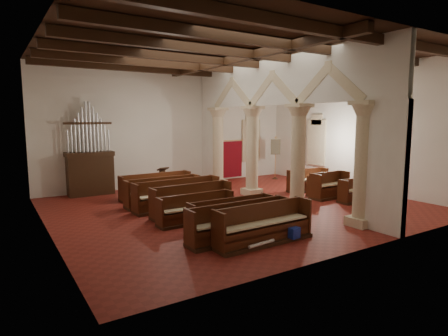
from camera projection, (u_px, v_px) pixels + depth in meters
floor at (238, 206)px, 15.15m from camera, size 14.00×14.00×0.00m
ceiling at (239, 53)px, 14.36m from camera, size 14.00×14.00×0.00m
wall_back at (174, 128)px, 19.78m from camera, size 14.00×0.02×6.00m
wall_front at (369, 138)px, 9.73m from camera, size 14.00×0.02×6.00m
wall_left at (43, 136)px, 11.05m from camera, size 0.02×12.00×6.00m
wall_right at (355, 129)px, 18.46m from camera, size 0.02×12.00×6.00m
ceiling_beams at (239, 58)px, 14.38m from camera, size 13.80×11.80×0.30m
arcade at (274, 117)px, 15.63m from camera, size 0.90×11.90×6.00m
window_right_a at (381, 147)px, 17.30m from camera, size 0.03×1.00×2.20m
window_right_b at (317, 142)px, 20.65m from camera, size 0.03×1.00×2.20m
window_back at (251, 141)px, 22.52m from camera, size 1.00×0.03×2.20m
pipe_organ at (90, 165)px, 17.19m from camera, size 2.10×0.85×4.40m
lectern at (162, 181)px, 18.18m from camera, size 0.52×0.54×1.19m
dossal_curtain at (230, 159)px, 21.81m from camera, size 1.80×0.07×2.17m
processional_banner at (275, 165)px, 21.82m from camera, size 0.53×0.68×2.51m
hymnal_box_a at (294, 233)px, 10.74m from camera, size 0.34×0.28×0.31m
hymnal_box_b at (262, 219)px, 12.21m from camera, size 0.31×0.27×0.28m
hymnal_box_c at (257, 203)px, 14.49m from camera, size 0.36×0.33×0.29m
tube_heater_a at (262, 244)px, 10.08m from camera, size 0.91×0.19×0.09m
tube_heater_b at (246, 236)px, 10.76m from camera, size 0.90×0.17×0.09m
nave_pew_0 at (264, 230)px, 10.56m from camera, size 3.14×0.82×1.13m
nave_pew_1 at (240, 227)px, 10.91m from camera, size 3.37×0.77×1.09m
nave_pew_2 at (232, 219)px, 11.99m from camera, size 2.97×0.66×0.97m
nave_pew_3 at (196, 213)px, 12.70m from camera, size 2.75×0.70×0.98m
nave_pew_4 at (192, 205)px, 13.65m from camera, size 3.15×0.90×1.14m
nave_pew_5 at (178, 199)px, 14.65m from camera, size 3.62×0.99×1.15m
nave_pew_6 at (163, 196)px, 15.28m from camera, size 3.17×0.85×1.13m
nave_pew_7 at (156, 190)px, 16.61m from camera, size 3.23×0.83×1.10m
aisle_pew_0 at (357, 194)px, 15.81m from camera, size 1.73×0.76×1.00m
aisle_pew_1 at (330, 189)px, 16.61m from camera, size 1.95×0.83×1.15m
aisle_pew_2 at (325, 188)px, 17.23m from camera, size 1.90×0.72×0.95m
aisle_pew_3 at (308, 184)px, 18.17m from camera, size 2.17×0.75×1.08m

